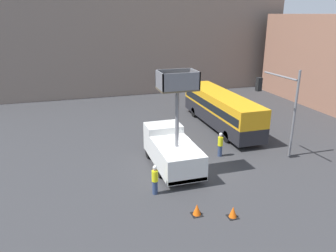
{
  "coord_description": "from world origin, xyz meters",
  "views": [
    {
      "loc": [
        -7.65,
        -18.77,
        10.19
      ],
      "look_at": [
        -1.32,
        1.78,
        2.77
      ],
      "focal_mm": 35.0,
      "sensor_mm": 36.0,
      "label": 1
    }
  ],
  "objects_px": {
    "utility_truck": "(172,148)",
    "traffic_cone_mid_road": "(197,210)",
    "traffic_cone_near_truck": "(233,212)",
    "city_bus": "(221,108)",
    "traffic_light_pole": "(283,101)",
    "road_worker_directing": "(220,144)",
    "road_worker_near_truck": "(155,180)"
  },
  "relations": [
    {
      "from": "traffic_cone_near_truck",
      "to": "utility_truck",
      "type": "bearing_deg",
      "value": 101.0
    },
    {
      "from": "city_bus",
      "to": "utility_truck",
      "type": "bearing_deg",
      "value": 127.77
    },
    {
      "from": "road_worker_near_truck",
      "to": "traffic_cone_mid_road",
      "type": "xyz_separation_m",
      "value": [
        1.57,
        -2.74,
        -0.63
      ]
    },
    {
      "from": "road_worker_directing",
      "to": "traffic_cone_near_truck",
      "type": "relative_size",
      "value": 2.98
    },
    {
      "from": "road_worker_directing",
      "to": "road_worker_near_truck",
      "type": "bearing_deg",
      "value": 170.76
    },
    {
      "from": "utility_truck",
      "to": "traffic_light_pole",
      "type": "distance_m",
      "value": 8.46
    },
    {
      "from": "city_bus",
      "to": "road_worker_near_truck",
      "type": "height_order",
      "value": "city_bus"
    },
    {
      "from": "road_worker_near_truck",
      "to": "traffic_cone_near_truck",
      "type": "height_order",
      "value": "road_worker_near_truck"
    },
    {
      "from": "traffic_light_pole",
      "to": "road_worker_directing",
      "type": "bearing_deg",
      "value": 157.7
    },
    {
      "from": "traffic_cone_near_truck",
      "to": "traffic_cone_mid_road",
      "type": "relative_size",
      "value": 0.97
    },
    {
      "from": "utility_truck",
      "to": "traffic_cone_mid_road",
      "type": "distance_m",
      "value": 5.97
    },
    {
      "from": "traffic_light_pole",
      "to": "traffic_cone_near_truck",
      "type": "height_order",
      "value": "traffic_light_pole"
    },
    {
      "from": "utility_truck",
      "to": "traffic_light_pole",
      "type": "bearing_deg",
      "value": -6.1
    },
    {
      "from": "city_bus",
      "to": "traffic_cone_mid_road",
      "type": "bearing_deg",
      "value": 142.93
    },
    {
      "from": "traffic_cone_mid_road",
      "to": "traffic_cone_near_truck",
      "type": "bearing_deg",
      "value": -23.66
    },
    {
      "from": "utility_truck",
      "to": "road_worker_directing",
      "type": "relative_size",
      "value": 3.7
    },
    {
      "from": "utility_truck",
      "to": "traffic_cone_mid_road",
      "type": "height_order",
      "value": "utility_truck"
    },
    {
      "from": "city_bus",
      "to": "traffic_cone_near_truck",
      "type": "xyz_separation_m",
      "value": [
        -5.7,
        -13.45,
        -1.58
      ]
    },
    {
      "from": "utility_truck",
      "to": "road_worker_directing",
      "type": "height_order",
      "value": "utility_truck"
    },
    {
      "from": "road_worker_directing",
      "to": "traffic_light_pole",
      "type": "bearing_deg",
      "value": -63.84
    },
    {
      "from": "city_bus",
      "to": "traffic_light_pole",
      "type": "bearing_deg",
      "value": -179.82
    },
    {
      "from": "traffic_light_pole",
      "to": "traffic_cone_near_truck",
      "type": "xyz_separation_m",
      "value": [
        -6.63,
        -5.75,
        -4.06
      ]
    },
    {
      "from": "traffic_cone_near_truck",
      "to": "road_worker_near_truck",
      "type": "bearing_deg",
      "value": 133.33
    },
    {
      "from": "utility_truck",
      "to": "traffic_light_pole",
      "type": "xyz_separation_m",
      "value": [
        7.91,
        -0.85,
        2.88
      ]
    },
    {
      "from": "traffic_cone_mid_road",
      "to": "city_bus",
      "type": "bearing_deg",
      "value": 59.64
    },
    {
      "from": "traffic_light_pole",
      "to": "road_worker_near_truck",
      "type": "height_order",
      "value": "traffic_light_pole"
    },
    {
      "from": "traffic_light_pole",
      "to": "city_bus",
      "type": "bearing_deg",
      "value": 96.89
    },
    {
      "from": "utility_truck",
      "to": "traffic_cone_mid_road",
      "type": "relative_size",
      "value": 10.75
    },
    {
      "from": "traffic_cone_near_truck",
      "to": "traffic_cone_mid_road",
      "type": "height_order",
      "value": "traffic_cone_mid_road"
    },
    {
      "from": "utility_truck",
      "to": "road_worker_near_truck",
      "type": "bearing_deg",
      "value": -123.16
    },
    {
      "from": "city_bus",
      "to": "traffic_light_pole",
      "type": "relative_size",
      "value": 1.85
    },
    {
      "from": "road_worker_near_truck",
      "to": "traffic_cone_near_truck",
      "type": "bearing_deg",
      "value": -47.39
    }
  ]
}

